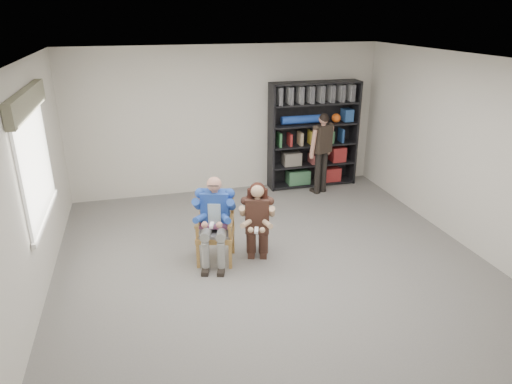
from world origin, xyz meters
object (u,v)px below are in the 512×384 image
object	(u,v)px
seated_man	(215,220)
bookshelf	(313,135)
armchair	(215,230)
kneeling_woman	(257,223)
standing_man	(322,154)

from	to	relation	value
seated_man	bookshelf	bearing A→B (deg)	63.07
armchair	bookshelf	distance (m)	3.59
kneeling_woman	bookshelf	size ratio (longest dim) A/B	0.55
armchair	seated_man	bearing A→B (deg)	0.00
bookshelf	seated_man	bearing A→B (deg)	-133.92
armchair	seated_man	distance (m)	0.15
kneeling_woman	standing_man	distance (m)	2.92
seated_man	kneeling_woman	world-z (taller)	seated_man
armchair	standing_man	xyz separation A→B (m)	(2.46, 2.10, 0.30)
seated_man	bookshelf	distance (m)	3.57
armchair	bookshelf	bearing A→B (deg)	63.07
seated_man	armchair	bearing A→B (deg)	0.00
seated_man	kneeling_woman	xyz separation A→B (m)	(0.58, -0.12, -0.05)
bookshelf	standing_man	world-z (taller)	bookshelf
seated_man	bookshelf	xyz separation A→B (m)	(2.46, 2.55, 0.41)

